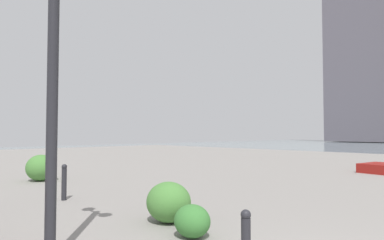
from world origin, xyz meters
name	(u,v)px	position (x,y,z in m)	size (l,w,h in m)	color
building_annex	(368,47)	(22.29, -68.88, 18.94)	(13.50, 11.47, 39.95)	#5B5660
lamppost	(53,41)	(3.45, 1.24, 2.84)	(0.98, 0.28, 4.30)	#232328
bollard_near	(246,236)	(1.67, -0.47, 0.36)	(0.13, 0.13, 0.68)	#232328
bollard_mid	(64,181)	(7.20, -0.54, 0.46)	(0.13, 0.13, 0.88)	#232328
shrub_low	(192,221)	(2.92, -0.76, 0.26)	(0.61, 0.55, 0.51)	#387533
shrub_round	(169,202)	(3.86, -1.07, 0.37)	(0.87, 0.78, 0.74)	#477F38
shrub_wide	(41,168)	(11.00, -1.35, 0.45)	(1.05, 0.95, 0.90)	#477F38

